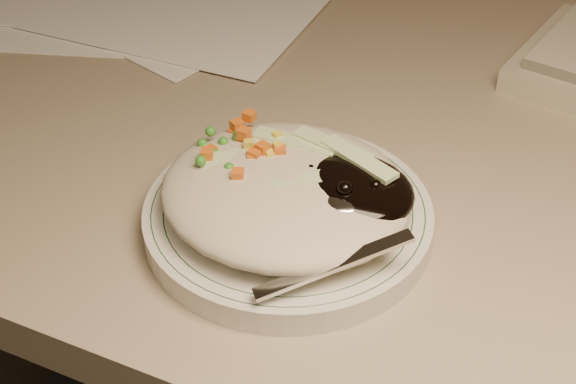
% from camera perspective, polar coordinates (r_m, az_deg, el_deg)
% --- Properties ---
extents(desk, '(1.40, 0.70, 0.74)m').
position_cam_1_polar(desk, '(0.88, 10.17, -6.82)').
color(desk, gray).
rests_on(desk, ground).
extents(plate, '(0.22, 0.22, 0.02)m').
position_cam_1_polar(plate, '(0.63, 0.00, -1.86)').
color(plate, silver).
rests_on(plate, desk).
extents(plate_rim, '(0.21, 0.21, 0.00)m').
position_cam_1_polar(plate_rim, '(0.62, -0.00, -1.16)').
color(plate_rim, '#144723').
rests_on(plate_rim, plate).
extents(meal, '(0.21, 0.19, 0.05)m').
position_cam_1_polar(meal, '(0.60, 0.34, 0.27)').
color(meal, beige).
rests_on(meal, plate).
extents(papers, '(0.44, 0.36, 0.00)m').
position_cam_1_polar(papers, '(0.98, -10.21, 13.05)').
color(papers, white).
rests_on(papers, desk).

